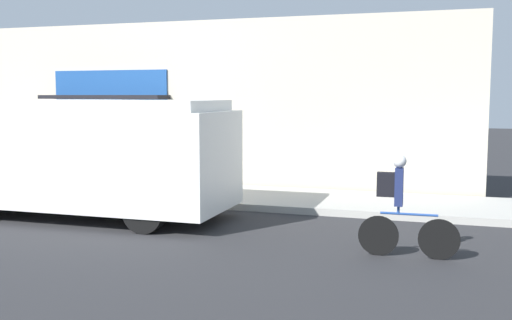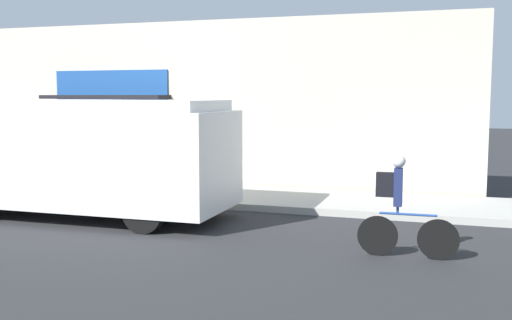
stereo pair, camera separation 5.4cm
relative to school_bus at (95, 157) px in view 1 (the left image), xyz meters
name	(u,v)px [view 1 (the left image)]	position (x,y,z in m)	size (l,w,h in m)	color
ground_plane	(89,201)	(-1.14, 1.48, -1.20)	(70.00, 70.00, 0.00)	#2B2B2D
sidewalk	(118,190)	(-1.14, 2.73, -1.13)	(28.00, 2.51, 0.15)	#ADAAA3
storefront	(145,104)	(-1.17, 4.22, 0.95)	(17.09, 0.90, 4.28)	beige
school_bus	(95,157)	(0.00, 0.00, 0.00)	(5.89, 2.68, 2.30)	white
cyclist	(401,207)	(5.93, -1.15, -0.44)	(1.47, 0.20, 1.53)	black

